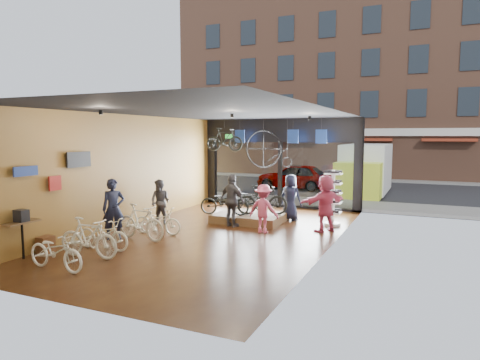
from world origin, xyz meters
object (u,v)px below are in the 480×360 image
Objects in this scene: floor_bike_3 at (141,222)px; penny_farthing at (271,150)px; customer_3 at (263,209)px; hung_bike at (224,140)px; customer_0 at (114,209)px; customer_4 at (291,197)px; display_bike_left at (225,202)px; display_bike_right at (249,199)px; floor_bike_4 at (158,221)px; sunglasses_rack at (333,198)px; customer_2 at (232,201)px; customer_1 at (160,202)px; display_bike_mid at (262,200)px; floor_bike_2 at (103,234)px; box_truck at (364,170)px; street_car at (295,176)px; display_platform at (249,218)px; floor_bike_1 at (88,238)px; customer_5 at (325,203)px; floor_bike_0 at (56,251)px.

floor_bike_3 is 0.94× the size of penny_farthing.
customer_3 is 4.92m from hung_bike.
customer_4 is at bearing 5.47° from customer_0.
display_bike_left is 1.09× the size of display_bike_right.
floor_bike_4 is 0.84× the size of penny_farthing.
customer_0 is 0.95× the size of sunglasses_rack.
customer_0 is 1.01× the size of customer_2.
penny_farthing is (-2.92, 1.79, 1.54)m from sunglasses_rack.
display_bike_right is (1.64, 4.40, 0.19)m from floor_bike_3.
customer_0 is (-0.84, -1.04, 0.49)m from floor_bike_4.
customer_0 is (-2.44, -4.64, 0.19)m from display_bike_right.
customer_1 is 5.98m from sunglasses_rack.
customer_4 reaches higher than display_bike_mid.
hung_bike reaches higher than floor_bike_2.
sunglasses_rack is at bearing -89.32° from box_truck.
customer_4 is 1.64m from sunglasses_rack.
customer_2 reaches higher than street_car.
display_bike_left is at bearing -102.10° from penny_farthing.
penny_farthing reaches higher than customer_3.
floor_bike_3 is 1.07× the size of customer_4.
customer_3 is at bearing -11.00° from customer_0.
penny_farthing is at bearing -74.50° from customer_2.
customer_3 reaches higher than display_platform.
floor_bike_1 is at bearing -113.22° from customer_0.
display_bike_mid is at bearing -4.49° from display_platform.
street_car is at bearing -6.84° from floor_bike_1.
floor_bike_2 is at bearing -105.96° from penny_farthing.
display_bike_left is at bearing -17.70° from floor_bike_1.
floor_bike_1 reaches higher than display_platform.
customer_4 is 2.04m from customer_5.
customer_1 is at bearing -39.81° from customer_5.
display_bike_right is 3.15m from sunglasses_rack.
floor_bike_1 reaches higher than floor_bike_2.
sunglasses_rack is at bearing 23.60° from customer_1.
floor_bike_3 is at bearing 175.32° from hung_bike.
floor_bike_1 is at bearing 74.05° from customer_4.
customer_3 is 4.30m from penny_farthing.
box_truck reaches higher than customer_5.
customer_3 is 0.98× the size of hung_bike.
floor_bike_0 is 0.88× the size of sunglasses_rack.
display_bike_mid is 1.13× the size of customer_1.
box_truck is at bearing -91.21° from customer_4.
street_car is 2.80× the size of customer_3.
hung_bike reaches higher than floor_bike_0.
hung_bike is (0.82, 5.87, 2.02)m from customer_0.
customer_2 is 3.72m from penny_farthing.
display_platform is 1.68m from customer_4.
floor_bike_3 is 3.40m from display_bike_left.
hung_bike is (-3.16, 0.99, 2.08)m from customer_4.
floor_bike_1 reaches higher than floor_bike_0.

